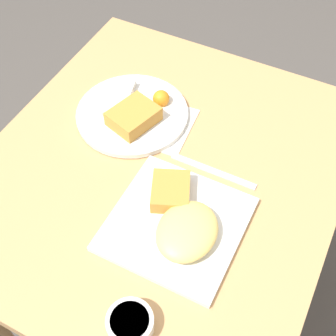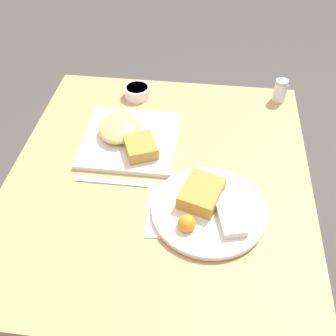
{
  "view_description": "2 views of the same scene",
  "coord_description": "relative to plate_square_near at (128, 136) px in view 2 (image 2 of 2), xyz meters",
  "views": [
    {
      "loc": [
        -0.6,
        -0.32,
        1.61
      ],
      "look_at": [
        -0.01,
        -0.02,
        0.76
      ],
      "focal_mm": 50.0,
      "sensor_mm": 36.0,
      "label": 1
    },
    {
      "loc": [
        0.74,
        0.12,
        1.51
      ],
      "look_at": [
        -0.0,
        0.02,
        0.76
      ],
      "focal_mm": 42.0,
      "sensor_mm": 36.0,
      "label": 2
    }
  ],
  "objects": [
    {
      "name": "ground_plane",
      "position": [
        0.13,
        0.11,
        -0.76
      ],
      "size": [
        8.0,
        8.0,
        0.0
      ],
      "primitive_type": "plane",
      "color": "#4C4742"
    },
    {
      "name": "dining_table",
      "position": [
        0.13,
        0.11,
        -0.11
      ],
      "size": [
        0.93,
        0.82,
        0.73
      ],
      "color": "tan",
      "rests_on": "ground_plane"
    },
    {
      "name": "menu_card",
      "position": [
        0.24,
        0.23,
        -0.02
      ],
      "size": [
        0.19,
        0.29,
        0.0
      ],
      "rotation": [
        0.0,
        0.0,
        0.09
      ],
      "color": "silver",
      "rests_on": "dining_table"
    },
    {
      "name": "plate_square_near",
      "position": [
        0.0,
        0.0,
        0.0
      ],
      "size": [
        0.28,
        0.28,
        0.06
      ],
      "color": "white",
      "rests_on": "dining_table"
    },
    {
      "name": "plate_oval_far",
      "position": [
        0.24,
        0.25,
        -0.0
      ],
      "size": [
        0.29,
        0.29,
        0.05
      ],
      "color": "white",
      "rests_on": "menu_card"
    },
    {
      "name": "sauce_ramekin",
      "position": [
        -0.23,
        -0.01,
        -0.0
      ],
      "size": [
        0.09,
        0.09,
        0.04
      ],
      "color": "white",
      "rests_on": "dining_table"
    },
    {
      "name": "salt_shaker",
      "position": [
        -0.27,
        0.46,
        0.01
      ],
      "size": [
        0.04,
        0.04,
        0.08
      ],
      "color": "white",
      "rests_on": "dining_table"
    },
    {
      "name": "butter_knife",
      "position": [
        0.17,
        -0.0,
        -0.02
      ],
      "size": [
        0.02,
        0.21,
        0.0
      ],
      "rotation": [
        0.0,
        0.0,
        1.57
      ],
      "color": "silver",
      "rests_on": "dining_table"
    }
  ]
}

